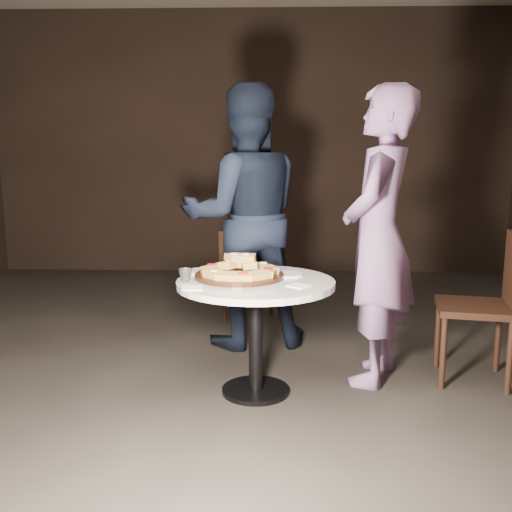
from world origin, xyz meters
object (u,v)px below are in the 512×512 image
(chair_far, at_px, (245,269))
(chair_right, at_px, (492,297))
(water_glass, at_px, (185,275))
(focaccia_pile, at_px, (239,268))
(diner_navy, at_px, (244,218))
(serving_board, at_px, (239,276))
(table, at_px, (256,302))
(diner_teal, at_px, (379,237))

(chair_far, xyz_separation_m, chair_right, (1.55, -1.23, 0.09))
(chair_right, bearing_deg, water_glass, -70.94)
(focaccia_pile, bearing_deg, diner_navy, 90.91)
(serving_board, height_order, chair_far, chair_far)
(water_glass, xyz_separation_m, chair_far, (0.26, 1.49, -0.27))
(focaccia_pile, xyz_separation_m, water_glass, (-0.30, -0.11, -0.02))
(table, bearing_deg, chair_far, 95.35)
(water_glass, distance_m, chair_right, 1.83)
(table, relative_size, diner_navy, 0.59)
(serving_board, distance_m, water_glass, 0.31)
(water_glass, height_order, diner_teal, diner_teal)
(focaccia_pile, xyz_separation_m, diner_teal, (0.82, 0.17, 0.16))
(table, height_order, diner_teal, diner_teal)
(water_glass, distance_m, diner_navy, 1.01)
(serving_board, relative_size, water_glass, 6.74)
(water_glass, bearing_deg, serving_board, 19.23)
(table, height_order, chair_right, chair_right)
(serving_board, distance_m, diner_teal, 0.87)
(chair_far, height_order, diner_navy, diner_navy)
(serving_board, height_order, focaccia_pile, focaccia_pile)
(table, xyz_separation_m, diner_navy, (-0.11, 0.90, 0.38))
(serving_board, bearing_deg, table, -33.45)
(table, xyz_separation_m, chair_right, (1.41, 0.22, -0.02))
(water_glass, relative_size, diner_teal, 0.04)
(serving_board, bearing_deg, diner_navy, 90.88)
(focaccia_pile, bearing_deg, serving_board, -92.68)
(chair_right, bearing_deg, focaccia_pile, -73.42)
(table, bearing_deg, diner_teal, 18.08)
(serving_board, xyz_separation_m, chair_far, (-0.04, 1.38, -0.24))
(serving_board, xyz_separation_m, chair_right, (1.51, 0.15, -0.15))
(table, distance_m, water_glass, 0.43)
(chair_right, bearing_deg, serving_board, -73.22)
(chair_right, xyz_separation_m, diner_teal, (-0.69, 0.02, 0.36))
(serving_board, distance_m, diner_navy, 0.87)
(focaccia_pile, distance_m, chair_far, 1.41)
(focaccia_pile, height_order, diner_navy, diner_navy)
(chair_right, bearing_deg, diner_navy, -103.26)
(table, relative_size, water_glass, 14.35)
(water_glass, xyz_separation_m, diner_navy, (0.28, 0.94, 0.22))
(serving_board, relative_size, focaccia_pile, 1.11)
(serving_board, bearing_deg, chair_far, 91.58)
(serving_board, bearing_deg, water_glass, -160.77)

